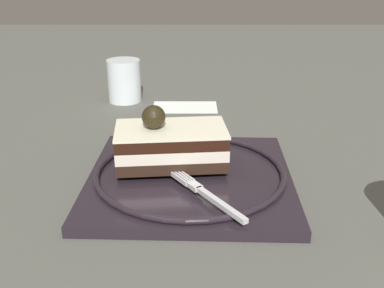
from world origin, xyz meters
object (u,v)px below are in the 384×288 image
(cake_slice, at_px, (172,144))
(drink_glass_far, at_px, (127,83))
(dessert_plate, at_px, (192,176))
(folded_napkin, at_px, (187,107))
(fork, at_px, (207,193))

(cake_slice, bearing_deg, drink_glass_far, 107.45)
(drink_glass_far, bearing_deg, dessert_plate, -69.73)
(cake_slice, relative_size, drink_glass_far, 1.79)
(dessert_plate, bearing_deg, cake_slice, 143.45)
(dessert_plate, xyz_separation_m, folded_napkin, (-0.01, 0.27, -0.01))
(drink_glass_far, xyz_separation_m, folded_napkin, (0.11, -0.04, -0.03))
(fork, height_order, drink_glass_far, drink_glass_far)
(cake_slice, height_order, drink_glass_far, cake_slice)
(fork, xyz_separation_m, drink_glass_far, (-0.13, 0.37, 0.01))
(dessert_plate, relative_size, fork, 2.25)
(fork, distance_m, drink_glass_far, 0.40)
(cake_slice, distance_m, fork, 0.09)
(dessert_plate, xyz_separation_m, cake_slice, (-0.02, 0.02, 0.03))
(cake_slice, distance_m, drink_glass_far, 0.31)
(dessert_plate, distance_m, folded_napkin, 0.27)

